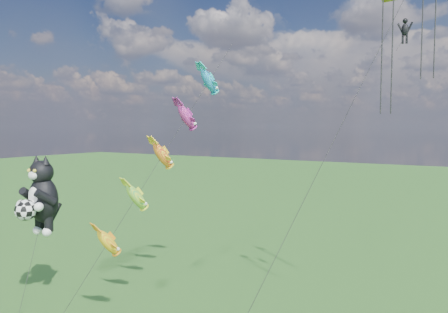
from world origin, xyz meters
The scene contains 3 objects.
cat_kite_rig centered at (1.58, 4.55, 8.45)m, with size 2.91×4.34×11.50m.
fish_windsock_rig centered at (10.13, 8.68, 11.51)m, with size 4.95×15.25×20.54m.
parafoil_rig centered at (25.80, 12.90, 19.62)m, with size 8.46×15.94×25.32m.
Camera 1 is at (30.70, -16.21, 13.68)m, focal length 35.00 mm.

